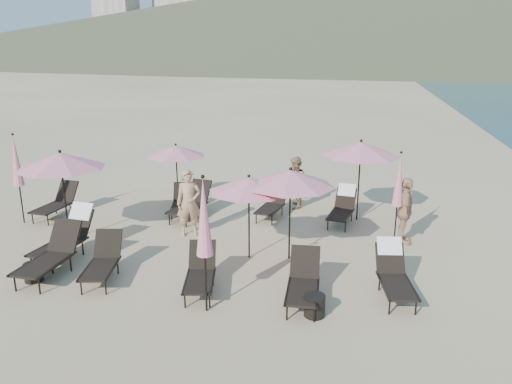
% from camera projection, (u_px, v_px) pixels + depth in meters
% --- Properties ---
extents(ground, '(800.00, 800.00, 0.00)m').
position_uv_depth(ground, '(223.00, 287.00, 10.50)').
color(ground, '#D6BA8C').
rests_on(ground, ground).
extents(volcanic_headland, '(690.00, 690.00, 55.00)m').
position_uv_depth(volcanic_headland, '(499.00, 8.00, 272.84)').
color(volcanic_headland, brown).
rests_on(volcanic_headland, ground).
extents(hotel_skyline, '(109.00, 82.00, 55.00)m').
position_uv_depth(hotel_skyline, '(194.00, 13.00, 277.71)').
color(hotel_skyline, beige).
rests_on(hotel_skyline, ground).
extents(lounger_0, '(0.71, 1.82, 1.04)m').
position_uv_depth(lounger_0, '(50.00, 255.00, 10.92)').
color(lounger_0, black).
rests_on(lounger_0, ground).
extents(lounger_1, '(0.83, 1.89, 1.15)m').
position_uv_depth(lounger_1, '(67.00, 235.00, 11.93)').
color(lounger_1, black).
rests_on(lounger_1, ground).
extents(lounger_2, '(0.95, 1.68, 0.91)m').
position_uv_depth(lounger_2, '(103.00, 261.00, 10.77)').
color(lounger_2, black).
rests_on(lounger_2, ground).
extents(lounger_3, '(0.90, 1.61, 0.88)m').
position_uv_depth(lounger_3, '(200.00, 272.00, 10.24)').
color(lounger_3, black).
rests_on(lounger_3, ground).
extents(lounger_4, '(0.71, 1.64, 0.92)m').
position_uv_depth(lounger_4, '(303.00, 282.00, 9.78)').
color(lounger_4, black).
rests_on(lounger_4, ground).
extents(lounger_5, '(0.86, 1.69, 1.01)m').
position_uv_depth(lounger_5, '(394.00, 272.00, 10.07)').
color(lounger_5, black).
rests_on(lounger_5, ground).
extents(lounger_6, '(0.74, 1.68, 0.95)m').
position_uv_depth(lounger_6, '(57.00, 202.00, 14.81)').
color(lounger_6, black).
rests_on(lounger_6, ground).
extents(lounger_7, '(0.93, 1.57, 0.85)m').
position_uv_depth(lounger_7, '(181.00, 202.00, 15.02)').
color(lounger_7, black).
rests_on(lounger_7, ground).
extents(lounger_8, '(0.93, 1.81, 1.00)m').
position_uv_depth(lounger_8, '(191.00, 202.00, 14.72)').
color(lounger_8, black).
rests_on(lounger_8, ground).
extents(lounger_9, '(0.79, 1.58, 0.87)m').
position_uv_depth(lounger_9, '(272.00, 204.00, 14.77)').
color(lounger_9, black).
rests_on(lounger_9, ground).
extents(lounger_10, '(0.80, 1.66, 1.00)m').
position_uv_depth(lounger_10, '(343.00, 206.00, 14.32)').
color(lounger_10, black).
rests_on(lounger_10, ground).
extents(umbrella_open_0, '(2.23, 2.23, 2.40)m').
position_uv_depth(umbrella_open_0, '(61.00, 160.00, 12.54)').
color(umbrella_open_0, black).
rests_on(umbrella_open_0, ground).
extents(umbrella_open_1, '(1.91, 1.91, 2.05)m').
position_uv_depth(umbrella_open_1, '(249.00, 184.00, 11.51)').
color(umbrella_open_1, black).
rests_on(umbrella_open_1, ground).
extents(umbrella_open_2, '(2.08, 2.08, 2.24)m').
position_uv_depth(umbrella_open_2, '(290.00, 178.00, 11.42)').
color(umbrella_open_2, black).
rests_on(umbrella_open_2, ground).
extents(umbrella_open_3, '(1.87, 1.87, 2.01)m').
position_uv_depth(umbrella_open_3, '(176.00, 151.00, 15.51)').
color(umbrella_open_3, black).
rests_on(umbrella_open_3, ground).
extents(umbrella_open_4, '(2.22, 2.22, 2.39)m').
position_uv_depth(umbrella_open_4, '(361.00, 149.00, 14.07)').
color(umbrella_open_4, black).
rests_on(umbrella_open_4, ground).
extents(umbrella_closed_0, '(0.31, 0.31, 2.69)m').
position_uv_depth(umbrella_closed_0, '(204.00, 218.00, 9.04)').
color(umbrella_closed_0, black).
rests_on(umbrella_closed_0, ground).
extents(umbrella_closed_1, '(0.28, 0.28, 2.43)m').
position_uv_depth(umbrella_closed_1, '(399.00, 180.00, 12.35)').
color(umbrella_closed_1, black).
rests_on(umbrella_closed_1, ground).
extents(umbrella_closed_2, '(0.30, 0.30, 2.61)m').
position_uv_depth(umbrella_closed_2, '(16.00, 161.00, 13.90)').
color(umbrella_closed_2, black).
rests_on(umbrella_closed_2, ground).
extents(side_table_0, '(0.40, 0.40, 0.41)m').
position_uv_depth(side_table_0, '(33.00, 272.00, 10.73)').
color(side_table_0, black).
rests_on(side_table_0, ground).
extents(side_table_1, '(0.40, 0.40, 0.42)m').
position_uv_depth(side_table_1, '(315.00, 305.00, 9.31)').
color(side_table_1, black).
rests_on(side_table_1, ground).
extents(beachgoer_a, '(0.78, 0.67, 1.81)m').
position_uv_depth(beachgoer_a, '(189.00, 203.00, 13.20)').
color(beachgoer_a, tan).
rests_on(beachgoer_a, ground).
extents(beachgoer_b, '(0.68, 0.84, 1.63)m').
position_uv_depth(beachgoer_b, '(295.00, 183.00, 15.54)').
color(beachgoer_b, '#AC7D59').
rests_on(beachgoer_b, ground).
extents(beachgoer_c, '(0.46, 1.04, 1.74)m').
position_uv_depth(beachgoer_c, '(405.00, 211.00, 12.65)').
color(beachgoer_c, tan).
rests_on(beachgoer_c, ground).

